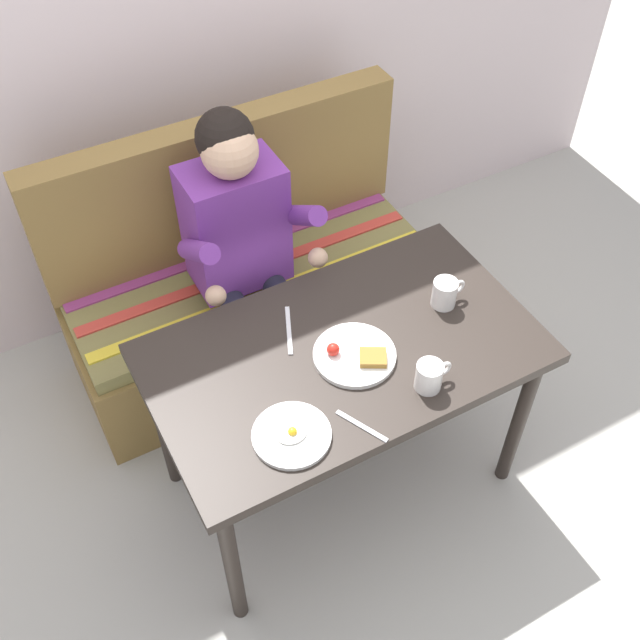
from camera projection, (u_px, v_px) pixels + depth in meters
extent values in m
plane|color=#AEACA3|center=(339.00, 475.00, 2.86)|extent=(8.00, 8.00, 0.00)
cube|color=silver|center=(166.00, 2.00, 2.66)|extent=(4.40, 0.10, 2.60)
cube|color=#2B231E|center=(343.00, 354.00, 2.34)|extent=(1.20, 0.70, 0.04)
cylinder|color=#2B231E|center=(232.00, 565.00, 2.26)|extent=(0.05, 0.05, 0.69)
cylinder|color=#2B231E|center=(519.00, 421.00, 2.61)|extent=(0.05, 0.05, 0.69)
cylinder|color=#2B231E|center=(162.00, 423.00, 2.61)|extent=(0.05, 0.05, 0.69)
cylinder|color=#2B231E|center=(424.00, 313.00, 2.96)|extent=(0.05, 0.05, 0.69)
cube|color=olive|center=(254.00, 316.00, 3.14)|extent=(1.44, 0.56, 0.40)
cube|color=olive|center=(250.00, 276.00, 2.97)|extent=(1.40, 0.52, 0.06)
cube|color=olive|center=(220.00, 184.00, 2.88)|extent=(1.44, 0.12, 0.54)
cube|color=yellow|center=(265.00, 292.00, 2.86)|extent=(1.38, 0.05, 0.01)
cube|color=#C63D33|center=(250.00, 270.00, 2.95)|extent=(1.38, 0.05, 0.01)
cube|color=#93387A|center=(235.00, 249.00, 3.03)|extent=(1.38, 0.05, 0.01)
cube|color=#703291|center=(235.00, 225.00, 2.67)|extent=(0.34, 0.22, 0.48)
sphere|color=#DBAD89|center=(229.00, 150.00, 2.42)|extent=(0.19, 0.19, 0.19)
sphere|color=black|center=(225.00, 137.00, 2.42)|extent=(0.19, 0.19, 0.19)
cylinder|color=#703291|center=(198.00, 251.00, 2.48)|extent=(0.07, 0.29, 0.23)
cylinder|color=#703291|center=(301.00, 215.00, 2.60)|extent=(0.07, 0.29, 0.23)
sphere|color=#DBAD89|center=(216.00, 296.00, 2.48)|extent=(0.07, 0.07, 0.07)
sphere|color=#DBAD89|center=(318.00, 258.00, 2.60)|extent=(0.07, 0.07, 0.07)
cylinder|color=#232333|center=(239.00, 311.00, 2.72)|extent=(0.09, 0.34, 0.09)
cylinder|color=#232333|center=(263.00, 388.00, 2.81)|extent=(0.08, 0.08, 0.52)
cube|color=black|center=(273.00, 436.00, 2.95)|extent=(0.09, 0.20, 0.05)
cylinder|color=#232333|center=(281.00, 295.00, 2.78)|extent=(0.09, 0.34, 0.09)
cylinder|color=#232333|center=(304.00, 371.00, 2.87)|extent=(0.08, 0.08, 0.52)
cube|color=black|center=(312.00, 419.00, 3.01)|extent=(0.09, 0.20, 0.05)
cylinder|color=white|center=(354.00, 355.00, 2.30)|extent=(0.25, 0.25, 0.02)
cube|color=olive|center=(373.00, 358.00, 2.27)|extent=(0.10, 0.10, 0.02)
sphere|color=red|center=(333.00, 349.00, 2.28)|extent=(0.04, 0.04, 0.04)
ellipsoid|color=#CC6623|center=(374.00, 354.00, 2.28)|extent=(0.06, 0.05, 0.02)
cylinder|color=white|center=(292.00, 435.00, 2.10)|extent=(0.22, 0.22, 0.01)
ellipsoid|color=white|center=(291.00, 433.00, 2.10)|extent=(0.09, 0.08, 0.01)
sphere|color=yellow|center=(292.00, 431.00, 2.09)|extent=(0.03, 0.03, 0.03)
cylinder|color=white|center=(444.00, 293.00, 2.42)|extent=(0.08, 0.08, 0.09)
cylinder|color=brown|center=(446.00, 284.00, 2.39)|extent=(0.07, 0.07, 0.01)
torus|color=white|center=(458.00, 287.00, 2.44)|extent=(0.05, 0.01, 0.05)
cylinder|color=white|center=(429.00, 376.00, 2.20)|extent=(0.08, 0.08, 0.09)
cylinder|color=brown|center=(430.00, 368.00, 2.17)|extent=(0.07, 0.07, 0.01)
torus|color=white|center=(444.00, 369.00, 2.21)|extent=(0.05, 0.01, 0.05)
cube|color=silver|center=(362.00, 426.00, 2.13)|extent=(0.09, 0.16, 0.00)
cube|color=silver|center=(289.00, 330.00, 2.38)|extent=(0.09, 0.19, 0.00)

